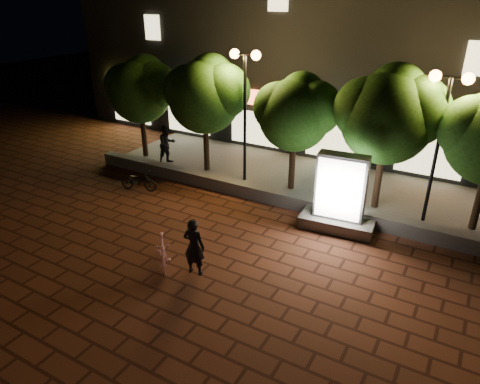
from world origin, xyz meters
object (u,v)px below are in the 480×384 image
Objects in this scene: street_lamp_left at (245,84)px; scooter_parked at (138,181)px; tree_far_left at (141,87)px; tree_left at (206,92)px; tree_mid at (297,110)px; rider at (194,247)px; scooter_pink at (163,252)px; tree_right at (390,112)px; street_lamp_right at (445,110)px; pedestrian at (167,144)px; ad_kiosk at (340,199)px.

street_lamp_left is 3.40× the size of scooter_parked.
tree_left is at bearing 0.00° from tree_far_left.
scooter_parked is at bearing -149.71° from tree_mid.
rider is at bearing -41.61° from tree_far_left.
tree_left reaches higher than scooter_pink.
scooter_pink is 5.51m from scooter_parked.
tree_right is (3.31, 0.00, 0.35)m from tree_mid.
scooter_pink is (-4.42, -6.70, -3.11)m from tree_right.
street_lamp_right is 11.35m from pedestrian.
street_lamp_right reaches higher than tree_far_left.
ad_kiosk is at bearing -11.81° from tree_far_left.
tree_mid is (7.50, -0.00, -0.08)m from tree_far_left.
tree_right reaches higher than scooter_parked.
scooter_parked is (-7.79, -0.99, -0.65)m from ad_kiosk.
street_lamp_right is 2.91× the size of rider.
pedestrian is at bearing 168.09° from ad_kiosk.
tree_far_left is at bearing 180.00° from tree_mid.
ad_kiosk is (10.01, -2.09, -2.25)m from tree_far_left.
tree_far_left is 3.05× the size of scooter_pink.
tree_right is at bearing 0.00° from tree_far_left.
pedestrian is at bearing -178.19° from tree_right.
street_lamp_right reaches higher than scooter_pink.
tree_mid is 3.32m from tree_right.
tree_mid is 2.63× the size of rider.
tree_far_left is 0.89× the size of street_lamp_left.
street_lamp_right is at bearing -1.21° from tree_far_left.
tree_left is 3.21m from pedestrian.
tree_right is 3.33× the size of scooter_parked.
street_lamp_right reaches higher than pedestrian.
street_lamp_right reaches higher than rider.
pedestrian is (1.48, -0.29, -2.33)m from tree_far_left.
street_lamp_left is (1.95, -0.26, 0.58)m from tree_left.
ad_kiosk is at bearing -17.83° from tree_left.
scooter_parked is at bearing -41.87° from rider.
tree_mid is 6.73m from scooter_parked.
street_lamp_left is 7.30m from rider.
street_lamp_right is 4.17m from ad_kiosk.
scooter_parked is at bearing -54.22° from tree_far_left.
pedestrian is at bearing -179.54° from street_lamp_left.
tree_right reaches higher than street_lamp_right.
tree_right reaches higher than pedestrian.
scooter_pink is at bearing -133.29° from street_lamp_right.
tree_mid is 1.73× the size of ad_kiosk.
rider is (0.99, 0.15, 0.40)m from scooter_pink.
tree_far_left is at bearing 177.24° from street_lamp_left.
tree_right reaches higher than rider.
pedestrian is (-10.97, -0.03, -2.93)m from street_lamp_right.
tree_left is at bearing -67.33° from rider.
pedestrian is (-9.32, -0.29, -2.60)m from tree_right.
street_lamp_left is at bearing 57.46° from scooter_pink.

